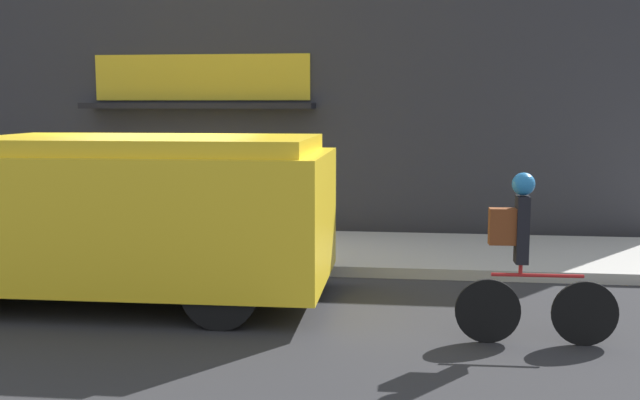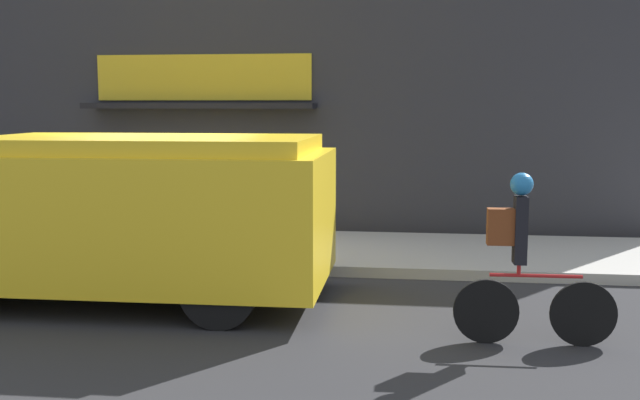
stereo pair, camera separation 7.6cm
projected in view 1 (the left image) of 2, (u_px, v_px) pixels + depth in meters
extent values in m
plane|color=#2B2B2D|center=(164.00, 272.00, 10.66)|extent=(70.00, 70.00, 0.00)
cube|color=#ADAAA3|center=(193.00, 248.00, 12.07)|extent=(28.00, 2.89, 0.15)
cube|color=#2D2D33|center=(220.00, 108.00, 13.63)|extent=(15.83, 0.18, 4.61)
cube|color=gold|center=(201.00, 77.00, 13.49)|extent=(3.97, 0.05, 0.82)
cube|color=black|center=(197.00, 106.00, 13.27)|extent=(4.17, 0.63, 0.10)
cube|color=yellow|center=(150.00, 215.00, 8.99)|extent=(4.31, 2.37, 1.52)
cube|color=yellow|center=(148.00, 144.00, 8.88)|extent=(3.97, 2.18, 0.18)
cube|color=red|center=(102.00, 194.00, 10.51)|extent=(0.03, 0.44, 0.44)
cylinder|color=black|center=(18.00, 247.00, 10.31)|extent=(0.83, 0.27, 0.83)
cylinder|color=black|center=(258.00, 253.00, 9.94)|extent=(0.83, 0.27, 0.83)
cylinder|color=black|center=(221.00, 290.00, 7.96)|extent=(0.83, 0.27, 0.83)
cylinder|color=black|center=(585.00, 314.00, 7.38)|extent=(0.65, 0.06, 0.65)
cylinder|color=black|center=(488.00, 311.00, 7.47)|extent=(0.65, 0.06, 0.65)
cylinder|color=red|center=(537.00, 275.00, 7.38)|extent=(0.90, 0.06, 0.04)
cylinder|color=red|center=(521.00, 269.00, 7.39)|extent=(0.04, 0.04, 0.12)
cube|color=black|center=(522.00, 230.00, 7.34)|extent=(0.13, 0.20, 0.67)
sphere|color=#2375B7|center=(523.00, 184.00, 7.28)|extent=(0.22, 0.22, 0.22)
cube|color=brown|center=(502.00, 226.00, 7.35)|extent=(0.26, 0.15, 0.36)
cylinder|color=#38383D|center=(6.00, 208.00, 12.90)|extent=(0.62, 0.62, 0.90)
cylinder|color=black|center=(5.00, 181.00, 12.84)|extent=(0.63, 0.63, 0.04)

